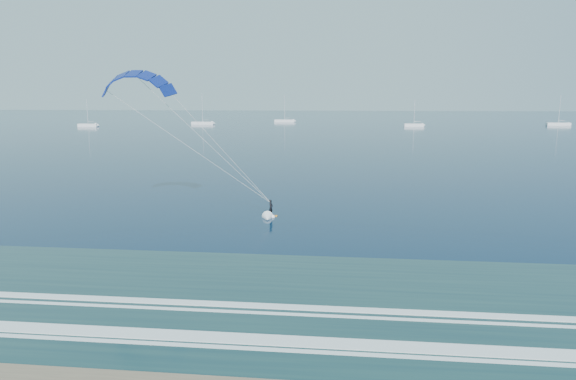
# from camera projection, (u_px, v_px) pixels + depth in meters

# --- Properties ---
(kitesurfer_rig) EXTENTS (16.26, 7.46, 14.88)m
(kitesurfer_rig) POSITION_uv_depth(u_px,v_px,m) (205.00, 141.00, 46.81)
(kitesurfer_rig) COLOR orange
(kitesurfer_rig) RESTS_ON ground
(sailboat_0) EXTENTS (7.90, 2.40, 10.85)m
(sailboat_0) POSITION_uv_depth(u_px,v_px,m) (88.00, 125.00, 205.81)
(sailboat_0) COLOR white
(sailboat_0) RESTS_ON ground
(sailboat_1) EXTENTS (9.68, 2.40, 13.16)m
(sailboat_1) POSITION_uv_depth(u_px,v_px,m) (203.00, 123.00, 222.55)
(sailboat_1) COLOR white
(sailboat_1) RESTS_ON ground
(sailboat_2) EXTENTS (9.56, 2.40, 12.77)m
(sailboat_2) POSITION_uv_depth(u_px,v_px,m) (285.00, 121.00, 244.53)
(sailboat_2) COLOR white
(sailboat_2) RESTS_ON ground
(sailboat_3) EXTENTS (7.66, 2.40, 10.77)m
(sailboat_3) POSITION_uv_depth(u_px,v_px,m) (414.00, 125.00, 206.54)
(sailboat_3) COLOR white
(sailboat_3) RESTS_ON ground
(sailboat_4) EXTENTS (9.38, 2.40, 12.71)m
(sailboat_4) POSITION_uv_depth(u_px,v_px,m) (558.00, 124.00, 214.33)
(sailboat_4) COLOR white
(sailboat_4) RESTS_ON ground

